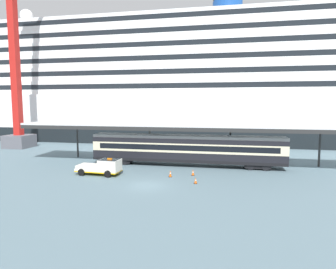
# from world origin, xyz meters

# --- Properties ---
(ground_plane) EXTENTS (400.00, 400.00, 0.00)m
(ground_plane) POSITION_xyz_m (0.00, 0.00, 0.00)
(ground_plane) COLOR slate
(cruise_ship) EXTENTS (151.19, 31.85, 38.18)m
(cruise_ship) POSITION_xyz_m (-2.62, 43.73, 12.21)
(cruise_ship) COLOR black
(cruise_ship) RESTS_ON ground
(platform_canopy) EXTENTS (46.31, 5.56, 5.58)m
(platform_canopy) POSITION_xyz_m (2.72, 10.51, 5.37)
(platform_canopy) COLOR silver
(platform_canopy) RESTS_ON ground
(train_carriage) EXTENTS (25.47, 2.81, 4.11)m
(train_carriage) POSITION_xyz_m (2.72, 10.12, 2.32)
(train_carriage) COLOR black
(train_carriage) RESTS_ON ground
(service_truck) EXTENTS (5.31, 2.49, 2.02)m
(service_truck) POSITION_xyz_m (-6.25, 3.26, 0.99)
(service_truck) COLOR silver
(service_truck) RESTS_ON ground
(traffic_cone_near) EXTENTS (0.36, 0.36, 0.76)m
(traffic_cone_near) POSITION_xyz_m (1.72, 3.82, 0.37)
(traffic_cone_near) COLOR black
(traffic_cone_near) RESTS_ON ground
(traffic_cone_mid) EXTENTS (0.36, 0.36, 0.62)m
(traffic_cone_mid) POSITION_xyz_m (4.82, 1.62, 0.31)
(traffic_cone_mid) COLOR black
(traffic_cone_mid) RESTS_ON ground
(traffic_cone_far) EXTENTS (0.36, 0.36, 0.71)m
(traffic_cone_far) POSITION_xyz_m (4.19, 4.95, 0.35)
(traffic_cone_far) COLOR black
(traffic_cone_far) RESTS_ON ground
(dockside_crane) EXTENTS (15.64, 4.40, 57.28)m
(dockside_crane) POSITION_xyz_m (-29.87, 20.06, 18.61)
(dockside_crane) COLOR #595960
(dockside_crane) RESTS_ON ground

